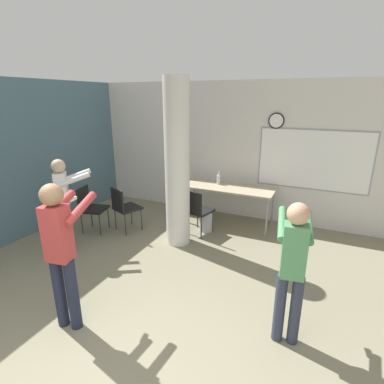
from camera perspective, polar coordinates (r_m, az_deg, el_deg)
The scene contains 12 objects.
wall_left_accent at distance 6.18m, azimuth -29.97°, elevation 5.21°, with size 0.12×7.00×2.80m.
wall_back at distance 6.31m, azimuth 11.05°, elevation 7.47°, with size 8.00×0.15×2.80m.
support_pillar at distance 4.99m, azimuth -2.85°, elevation 5.09°, with size 0.42×0.42×2.80m.
folding_table at distance 6.02m, azimuth 6.77°, elevation 0.62°, with size 1.85×0.74×0.78m.
bottle_on_table at distance 6.12m, azimuth 5.07°, elevation 2.44°, with size 0.07×0.07×0.27m.
waste_bin at distance 5.81m, azimuth 2.72°, elevation -5.53°, with size 0.27×0.27×0.40m.
chair_by_left_wall at distance 6.00m, azimuth -18.77°, elevation -2.52°, with size 0.54×0.54×0.87m.
chair_table_left at distance 5.54m, azimuth 0.98°, elevation -3.18°, with size 0.53×0.53×0.87m.
chair_near_pillar at distance 5.81m, azimuth -12.79°, elevation -2.62°, with size 0.57×0.57×0.87m.
person_playing_side at distance 3.19m, azimuth 18.59°, elevation -12.74°, with size 0.41×0.60×1.56m.
person_playing_front at distance 3.48m, azimuth -23.68°, elevation -9.44°, with size 0.45×0.65×1.68m.
person_watching_back at distance 5.27m, azimuth -23.15°, elevation -1.10°, with size 0.61×0.58×1.56m.
Camera 1 is at (1.48, -0.99, 2.49)m, focal length 28.00 mm.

